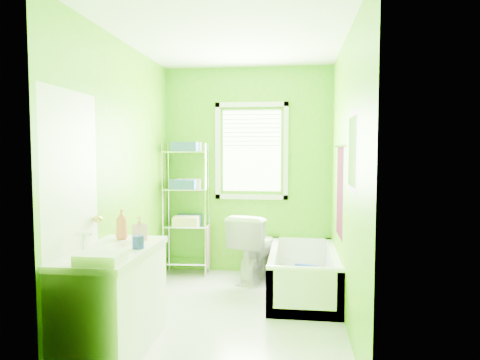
# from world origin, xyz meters

# --- Properties ---
(ground) EXTENTS (2.90, 2.90, 0.00)m
(ground) POSITION_xyz_m (0.00, 0.00, 0.00)
(ground) COLOR silver
(ground) RESTS_ON ground
(room_envelope) EXTENTS (2.14, 2.94, 2.62)m
(room_envelope) POSITION_xyz_m (0.00, 0.00, 1.55)
(room_envelope) COLOR #4CA307
(room_envelope) RESTS_ON ground
(window) EXTENTS (0.92, 0.05, 1.22)m
(window) POSITION_xyz_m (0.05, 1.42, 1.61)
(window) COLOR white
(window) RESTS_ON ground
(door) EXTENTS (0.09, 0.80, 2.00)m
(door) POSITION_xyz_m (-1.04, -1.00, 1.00)
(door) COLOR white
(door) RESTS_ON ground
(right_wall_decor) EXTENTS (0.04, 1.48, 1.17)m
(right_wall_decor) POSITION_xyz_m (1.04, -0.02, 1.32)
(right_wall_decor) COLOR #3F0718
(right_wall_decor) RESTS_ON ground
(bathtub) EXTENTS (0.72, 1.54, 0.50)m
(bathtub) POSITION_xyz_m (0.69, 0.66, 0.16)
(bathtub) COLOR white
(bathtub) RESTS_ON ground
(toilet) EXTENTS (0.63, 0.88, 0.81)m
(toilet) POSITION_xyz_m (0.12, 1.11, 0.41)
(toilet) COLOR white
(toilet) RESTS_ON ground
(vanity) EXTENTS (0.55, 1.07, 1.06)m
(vanity) POSITION_xyz_m (-0.79, -0.89, 0.43)
(vanity) COLOR white
(vanity) RESTS_ON ground
(wire_shelf_unit) EXTENTS (0.58, 0.46, 1.66)m
(wire_shelf_unit) POSITION_xyz_m (-0.74, 1.27, 1.01)
(wire_shelf_unit) COLOR silver
(wire_shelf_unit) RESTS_ON ground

